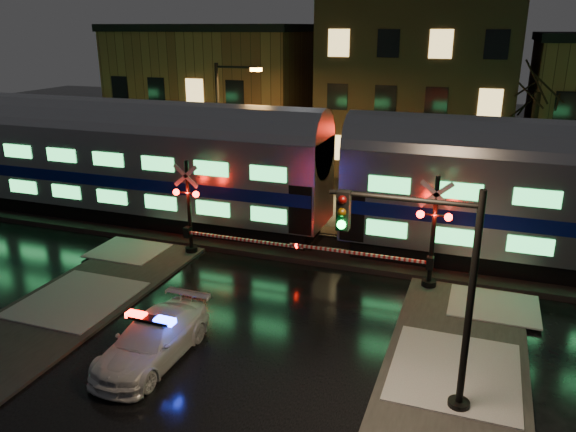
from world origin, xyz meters
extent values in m
plane|color=black|center=(0.00, 0.00, 0.00)|extent=(120.00, 120.00, 0.00)
cube|color=black|center=(0.00, 5.00, 0.12)|extent=(90.00, 4.20, 0.24)
cube|color=#2D2D2D|center=(-6.50, -6.00, 0.06)|extent=(4.00, 20.00, 0.12)
cube|color=brown|center=(-13.00, 22.00, 4.50)|extent=(14.00, 10.00, 9.00)
cube|color=brown|center=(2.00, 22.50, 5.75)|extent=(12.00, 11.00, 11.50)
cube|color=black|center=(-12.20, 5.00, 0.64)|extent=(24.00, 2.40, 0.80)
cube|color=#B7BAC1|center=(-12.20, 5.00, 2.94)|extent=(25.00, 3.05, 3.80)
cube|color=navy|center=(-12.20, 5.00, 2.54)|extent=(24.75, 3.09, 0.55)
cube|color=#3CE56A|center=(-12.20, 3.45, 1.79)|extent=(21.00, 0.05, 0.62)
cube|color=#3CE56A|center=(-12.20, 3.45, 3.59)|extent=(21.00, 0.05, 0.62)
cylinder|color=#B7BAC1|center=(-12.20, 5.00, 4.64)|extent=(25.00, 3.05, 3.05)
imported|color=white|center=(-1.95, -5.19, 0.65)|extent=(1.91, 4.50, 1.30)
cube|color=black|center=(-1.95, -5.19, 1.34)|extent=(1.36, 0.37, 0.09)
cube|color=#FF0C05|center=(-2.43, -5.18, 1.38)|extent=(0.60, 0.31, 0.15)
cube|color=#1426FF|center=(-1.46, -5.20, 1.38)|extent=(0.60, 0.31, 0.15)
cylinder|color=black|center=(5.18, 2.40, 0.16)|extent=(0.55, 0.55, 0.33)
cylinder|color=black|center=(5.18, 2.40, 2.18)|extent=(0.17, 0.17, 4.36)
sphere|color=#FF0C05|center=(4.68, 2.22, 2.94)|extent=(0.28, 0.28, 0.28)
sphere|color=#FF0C05|center=(5.67, 2.22, 2.94)|extent=(0.28, 0.28, 0.28)
cube|color=white|center=(2.45, 2.15, 1.15)|extent=(5.45, 0.10, 0.10)
cube|color=black|center=(5.18, 2.15, 1.15)|extent=(0.25, 0.30, 0.45)
cylinder|color=black|center=(-4.88, 2.40, 0.15)|extent=(0.52, 0.52, 0.31)
cylinder|color=black|center=(-4.88, 2.40, 2.06)|extent=(0.17, 0.17, 4.13)
sphere|color=#FF0C05|center=(-5.34, 2.22, 2.79)|extent=(0.27, 0.27, 0.27)
sphere|color=#FF0C05|center=(-4.41, 2.22, 2.79)|extent=(0.27, 0.27, 0.27)
cube|color=white|center=(-2.30, 2.15, 1.08)|extent=(5.16, 0.10, 0.10)
cube|color=black|center=(-4.88, 2.15, 1.08)|extent=(0.25, 0.30, 0.45)
cylinder|color=black|center=(6.69, -4.59, 0.15)|extent=(0.55, 0.55, 0.30)
cylinder|color=black|center=(6.69, -4.59, 2.95)|extent=(0.18, 0.18, 5.90)
cylinder|color=black|center=(4.92, -4.59, 5.51)|extent=(3.54, 0.12, 0.12)
cube|color=black|center=(3.55, -4.74, 5.11)|extent=(0.31, 0.28, 0.98)
sphere|color=#0CFF3F|center=(3.55, -4.90, 4.80)|extent=(0.22, 0.22, 0.22)
cylinder|color=black|center=(-6.67, 9.00, 3.80)|extent=(0.19, 0.19, 7.61)
cylinder|color=black|center=(-5.53, 9.00, 7.42)|extent=(2.28, 0.11, 0.11)
cube|color=orange|center=(-4.48, 9.00, 7.32)|extent=(0.52, 0.27, 0.17)
camera|label=1|loc=(6.64, -17.38, 9.36)|focal=35.00mm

